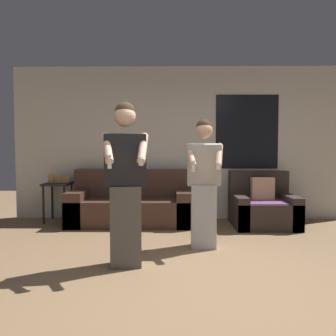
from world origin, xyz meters
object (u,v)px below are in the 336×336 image
at_px(armchair, 262,207).
at_px(person_right, 204,183).
at_px(side_table, 58,189).
at_px(person_left, 125,183).
at_px(couch, 132,205).

xyz_separation_m(armchair, person_right, (-1.07, -1.23, 0.51)).
xyz_separation_m(armchair, side_table, (-3.43, 0.28, 0.27)).
relative_size(person_left, person_right, 1.07).
distance_m(armchair, side_table, 3.45).
relative_size(couch, armchair, 2.06).
height_order(person_left, person_right, person_left).
bearing_deg(couch, side_table, 173.38).
relative_size(side_table, person_right, 0.51).
bearing_deg(person_right, couch, 128.04).
height_order(couch, armchair, couch).
relative_size(couch, person_left, 1.18).
bearing_deg(couch, person_left, -84.87).
height_order(armchair, side_table, armchair).
distance_m(armchair, person_right, 1.71).
bearing_deg(armchair, person_left, -135.74).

